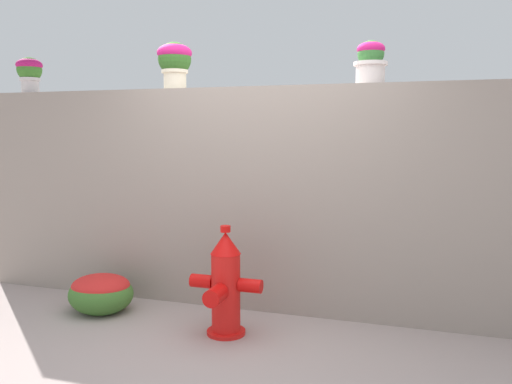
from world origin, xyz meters
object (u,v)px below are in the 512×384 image
potted_plant_2 (371,60)px  flower_bush_left (101,292)px  potted_plant_0 (30,71)px  fire_hydrant (225,286)px  potted_plant_1 (175,60)px

potted_plant_2 → flower_bush_left: bearing=-164.8°
potted_plant_0 → potted_plant_2: (3.47, 0.01, -0.03)m
fire_hydrant → potted_plant_1: bearing=136.6°
potted_plant_0 → flower_bush_left: 2.45m
potted_plant_2 → fire_hydrant: bearing=-142.8°
potted_plant_2 → flower_bush_left: size_ratio=0.62×
potted_plant_1 → fire_hydrant: (0.77, -0.73, -1.87)m
potted_plant_2 → potted_plant_1: bearing=-178.8°
potted_plant_1 → flower_bush_left: 2.22m
potted_plant_0 → potted_plant_1: potted_plant_1 is taller
potted_plant_2 → fire_hydrant: 2.21m
flower_bush_left → fire_hydrant: bearing=-6.9°
potted_plant_2 → fire_hydrant: size_ratio=0.41×
potted_plant_1 → fire_hydrant: bearing=-43.4°
fire_hydrant → flower_bush_left: fire_hydrant is taller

